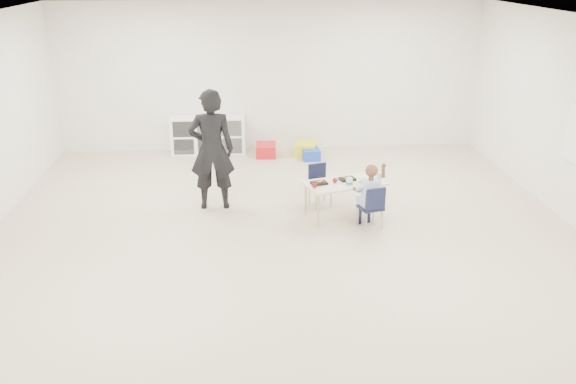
{
  "coord_description": "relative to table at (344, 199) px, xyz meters",
  "views": [
    {
      "loc": [
        -0.53,
        -7.03,
        3.46
      ],
      "look_at": [
        -0.01,
        -0.2,
        0.85
      ],
      "focal_mm": 38.0,
      "sensor_mm": 36.0,
      "label": 1
    }
  ],
  "objects": [
    {
      "name": "table",
      "position": [
        0.0,
        0.0,
        0.0
      ],
      "size": [
        1.25,
        0.87,
        0.52
      ],
      "rotation": [
        0.0,
        0.0,
        0.29
      ],
      "color": "#F7E7C5",
      "rests_on": "ground"
    },
    {
      "name": "bin_blue",
      "position": [
        -0.18,
        2.73,
        -0.17
      ],
      "size": [
        0.34,
        0.42,
        0.2
      ],
      "primitive_type": "cube",
      "rotation": [
        0.0,
        0.0,
        0.07
      ],
      "color": "#173DB1",
      "rests_on": "ground"
    },
    {
      "name": "chair_near",
      "position": [
        0.29,
        -0.44,
        0.05
      ],
      "size": [
        0.37,
        0.36,
        0.62
      ],
      "primitive_type": null,
      "rotation": [
        0.0,
        0.0,
        0.29
      ],
      "color": "black",
      "rests_on": "ground"
    },
    {
      "name": "cubby_shelf",
      "position": [
        -2.09,
        3.28,
        0.09
      ],
      "size": [
        1.4,
        0.4,
        0.7
      ],
      "primitive_type": "cube",
      "color": "white",
      "rests_on": "ground"
    },
    {
      "name": "adult",
      "position": [
        -1.88,
        0.49,
        0.63
      ],
      "size": [
        0.67,
        0.45,
        1.79
      ],
      "primitive_type": "imported",
      "rotation": [
        0.0,
        0.0,
        3.18
      ],
      "color": "black",
      "rests_on": "ground"
    },
    {
      "name": "apple_near",
      "position": [
        -0.14,
        -0.01,
        0.29
      ],
      "size": [
        0.07,
        0.07,
        0.07
      ],
      "primitive_type": "sphere",
      "color": "maroon",
      "rests_on": "table"
    },
    {
      "name": "lunch_tray_far",
      "position": [
        -0.38,
        -0.05,
        0.27
      ],
      "size": [
        0.26,
        0.22,
        0.03
      ],
      "primitive_type": "cube",
      "rotation": [
        0.0,
        0.0,
        0.29
      ],
      "color": "black",
      "rests_on": "table"
    },
    {
      "name": "room",
      "position": [
        -0.89,
        -1.0,
        1.14
      ],
      "size": [
        9.0,
        9.02,
        2.8
      ],
      "color": "beige",
      "rests_on": "ground"
    },
    {
      "name": "chair_far",
      "position": [
        -0.29,
        0.44,
        0.05
      ],
      "size": [
        0.37,
        0.36,
        0.62
      ],
      "primitive_type": null,
      "rotation": [
        0.0,
        0.0,
        0.29
      ],
      "color": "black",
      "rests_on": "ground"
    },
    {
      "name": "milk_carton",
      "position": [
        0.04,
        -0.11,
        0.31
      ],
      "size": [
        0.09,
        0.09,
        0.1
      ],
      "primitive_type": "cube",
      "rotation": [
        0.0,
        0.0,
        0.29
      ],
      "color": "white",
      "rests_on": "table"
    },
    {
      "name": "lunch_tray_near",
      "position": [
        0.05,
        0.09,
        0.27
      ],
      "size": [
        0.26,
        0.22,
        0.03
      ],
      "primitive_type": "cube",
      "rotation": [
        0.0,
        0.0,
        0.29
      ],
      "color": "black",
      "rests_on": "table"
    },
    {
      "name": "bin_yellow",
      "position": [
        -0.24,
        2.98,
        -0.14
      ],
      "size": [
        0.48,
        0.57,
        0.24
      ],
      "primitive_type": "cube",
      "rotation": [
        0.0,
        0.0,
        -0.2
      ],
      "color": "yellow",
      "rests_on": "ground"
    },
    {
      "name": "bread_roll",
      "position": [
        0.27,
        -0.04,
        0.29
      ],
      "size": [
        0.09,
        0.09,
        0.07
      ],
      "primitive_type": "ellipsoid",
      "color": "tan",
      "rests_on": "table"
    },
    {
      "name": "child",
      "position": [
        0.29,
        -0.44,
        0.23
      ],
      "size": [
        0.52,
        0.52,
        0.98
      ],
      "primitive_type": null,
      "rotation": [
        0.0,
        0.0,
        0.29
      ],
      "color": "#AEC2EC",
      "rests_on": "chair_near"
    },
    {
      "name": "apple_far",
      "position": [
        -0.45,
        -0.19,
        0.29
      ],
      "size": [
        0.07,
        0.07,
        0.07
      ],
      "primitive_type": "sphere",
      "color": "maroon",
      "rests_on": "table"
    },
    {
      "name": "bin_red",
      "position": [
        -1.0,
        2.98,
        -0.15
      ],
      "size": [
        0.39,
        0.49,
        0.23
      ],
      "primitive_type": "cube",
      "rotation": [
        0.0,
        0.0,
        -0.05
      ],
      "color": "red",
      "rests_on": "ground"
    }
  ]
}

